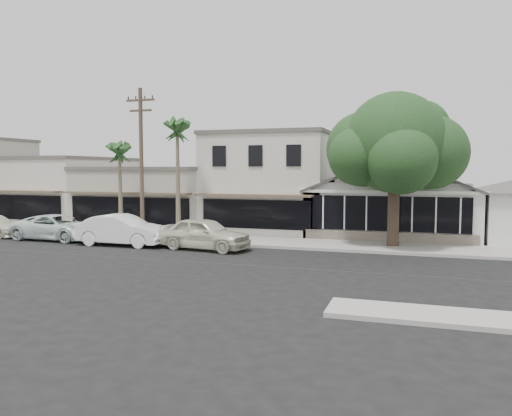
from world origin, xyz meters
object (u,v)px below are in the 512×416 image
(car_0, at_px, (204,234))
(car_2, at_px, (57,227))
(car_1, at_px, (122,230))
(utility_pole, at_px, (141,161))
(shade_tree, at_px, (394,146))

(car_0, xyz_separation_m, car_2, (-10.00, 0.61, -0.09))
(car_0, bearing_deg, car_1, 98.48)
(utility_pole, xyz_separation_m, shade_tree, (14.24, 2.03, 0.73))
(shade_tree, bearing_deg, car_2, -170.87)
(utility_pole, distance_m, car_0, 6.40)
(utility_pole, xyz_separation_m, car_0, (4.76, -1.71, -3.93))
(utility_pole, bearing_deg, car_2, -168.20)
(utility_pole, height_order, car_1, utility_pole)
(car_1, bearing_deg, car_2, 81.09)
(car_0, distance_m, car_1, 5.00)
(car_2, height_order, shade_tree, shade_tree)
(car_2, relative_size, shade_tree, 0.66)
(utility_pole, bearing_deg, car_0, -19.73)
(utility_pole, height_order, shade_tree, utility_pole)
(car_2, bearing_deg, car_1, -96.27)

